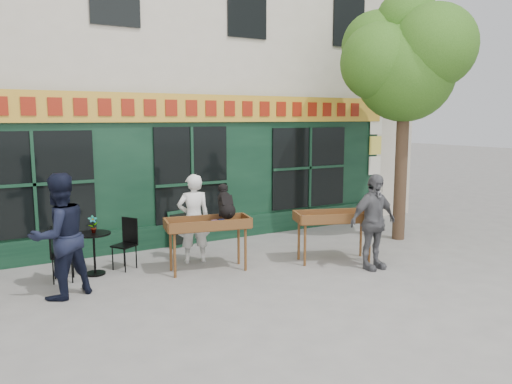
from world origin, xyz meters
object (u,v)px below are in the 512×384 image
woman (194,219)px  bistro_table (94,245)px  book_cart_right (334,220)px  man_right (373,222)px  man_left (59,236)px  dog (226,200)px  book_cart_center (208,227)px

woman → bistro_table: bearing=6.6°
book_cart_right → bistro_table: (-4.25, 1.48, -0.28)m
book_cart_right → man_right: 0.81m
man_left → woman: bearing=174.4°
book_cart_right → man_right: bearing=-48.4°
book_cart_right → bistro_table: bearing=-179.4°
man_right → dog: bearing=149.5°
bistro_table → book_cart_center: bearing=-23.6°
book_cart_center → dog: (0.35, -0.05, 0.47)m
woman → man_left: 2.66m
book_cart_center → man_right: bearing=-16.2°
book_cart_right → book_cart_center: bearing=-175.8°
woman → book_cart_center: bearing=101.6°
book_cart_center → woman: (-0.00, 0.65, 0.04)m
bistro_table → man_right: bearing=-26.1°
dog → woman: bearing=128.2°
woman → bistro_table: (-1.86, 0.16, -0.32)m
woman → bistro_table: woman is taller
book_cart_center → bistro_table: (-1.86, 0.81, -0.28)m
dog → man_left: man_left is taller
dog → man_left: 2.92m
dog → man_right: size_ratio=0.34×
man_right → bistro_table: 5.08m
woman → book_cart_right: size_ratio=1.07×
dog → man_right: man_right is taller
dog → man_right: bearing=-18.7°
man_left → bistro_table: bearing=-149.6°
man_left → man_right: bearing=144.1°
bistro_table → man_left: 1.22m
dog → woman: woman is taller
dog → book_cart_center: bearing=-176.5°
woman → man_right: size_ratio=0.97×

